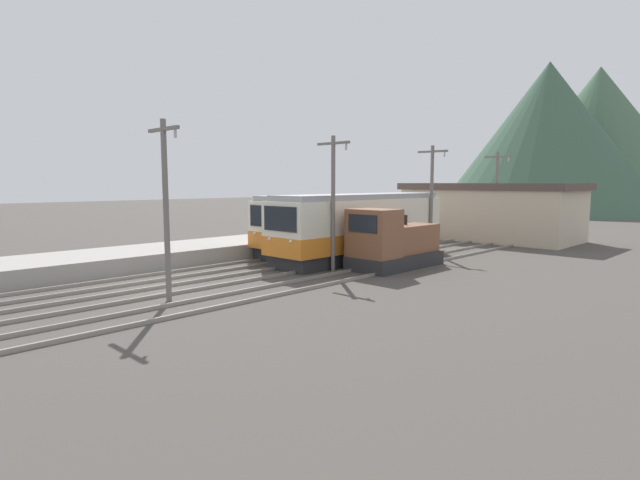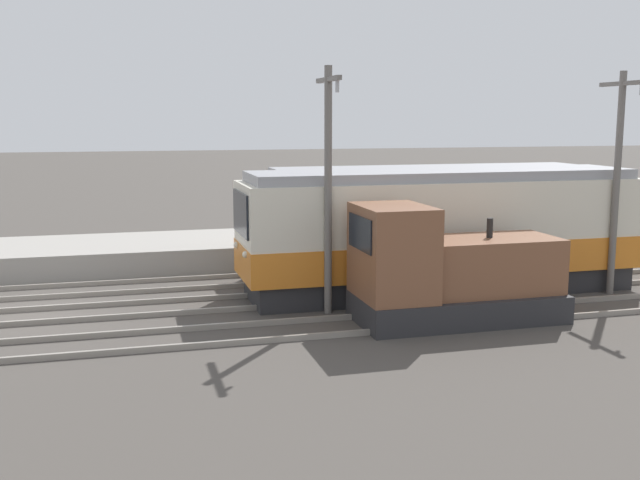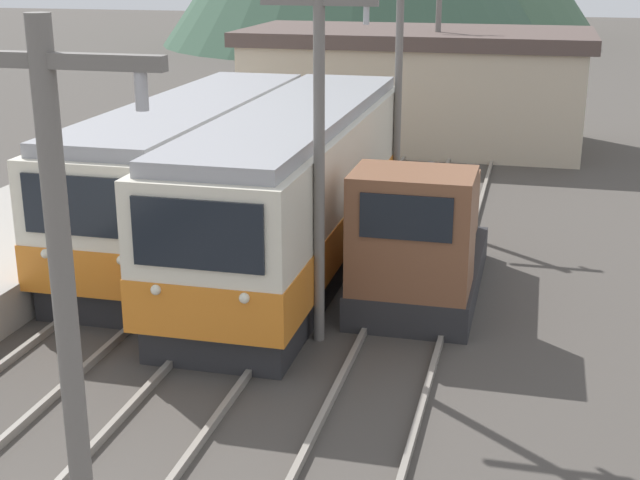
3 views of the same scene
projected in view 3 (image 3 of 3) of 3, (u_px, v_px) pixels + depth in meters
commuter_train_left at (195, 179)px, 21.50m from camera, size 2.84×11.23×3.53m
commuter_train_center at (296, 194)px, 19.98m from camera, size 2.84×11.98×3.63m
shunting_locomotive at (421, 240)px, 18.37m from camera, size 2.40×5.28×3.00m
catenary_mast_near at (72, 367)px, 7.49m from camera, size 2.00×0.20×6.43m
catenary_mast_mid at (319, 153)px, 15.48m from camera, size 2.00×0.20×6.43m
catenary_mast_far at (399, 85)px, 23.47m from camera, size 2.00×0.20×6.43m
catenary_mast_distant at (437, 52)px, 31.46m from camera, size 2.00×0.20×6.43m
station_building at (415, 87)px, 33.04m from camera, size 12.60×6.30×4.21m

